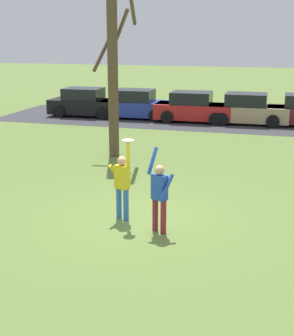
{
  "coord_description": "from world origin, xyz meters",
  "views": [
    {
      "loc": [
        3.46,
        -11.5,
        4.61
      ],
      "look_at": [
        0.16,
        0.19,
        1.31
      ],
      "focal_mm": 53.22,
      "sensor_mm": 36.0,
      "label": 1
    }
  ],
  "objects_px": {
    "person_defender": "(159,193)",
    "bare_tree_tall": "(113,70)",
    "parked_car_black": "(85,103)",
    "parked_car_tan": "(248,110)",
    "person_catcher": "(122,182)",
    "parked_car_red": "(193,108)",
    "parked_car_blue": "(136,105)",
    "frisbee_disc": "(128,140)"
  },
  "relations": [
    {
      "from": "parked_car_red",
      "to": "parked_car_tan",
      "type": "relative_size",
      "value": 1.0
    },
    {
      "from": "parked_car_blue",
      "to": "bare_tree_tall",
      "type": "height_order",
      "value": "bare_tree_tall"
    },
    {
      "from": "person_catcher",
      "to": "parked_car_black",
      "type": "bearing_deg",
      "value": 143.15
    },
    {
      "from": "person_defender",
      "to": "parked_car_tan",
      "type": "distance_m",
      "value": 15.53
    },
    {
      "from": "bare_tree_tall",
      "to": "parked_car_tan",
      "type": "bearing_deg",
      "value": 62.81
    },
    {
      "from": "person_defender",
      "to": "parked_car_red",
      "type": "distance_m",
      "value": 15.58
    },
    {
      "from": "parked_car_black",
      "to": "parked_car_red",
      "type": "bearing_deg",
      "value": -2.35
    },
    {
      "from": "person_defender",
      "to": "parked_car_red",
      "type": "height_order",
      "value": "person_defender"
    },
    {
      "from": "person_catcher",
      "to": "parked_car_tan",
      "type": "distance_m",
      "value": 15.05
    },
    {
      "from": "person_catcher",
      "to": "parked_car_tan",
      "type": "bearing_deg",
      "value": 110.08
    },
    {
      "from": "person_defender",
      "to": "parked_car_blue",
      "type": "relative_size",
      "value": 0.49
    },
    {
      "from": "parked_car_black",
      "to": "parked_car_blue",
      "type": "xyz_separation_m",
      "value": [
        3.0,
        0.07,
        0.0
      ]
    },
    {
      "from": "frisbee_disc",
      "to": "parked_car_blue",
      "type": "relative_size",
      "value": 0.07
    },
    {
      "from": "person_catcher",
      "to": "bare_tree_tall",
      "type": "bearing_deg",
      "value": 138.37
    },
    {
      "from": "person_catcher",
      "to": "parked_car_blue",
      "type": "relative_size",
      "value": 0.5
    },
    {
      "from": "parked_car_black",
      "to": "parked_car_blue",
      "type": "height_order",
      "value": "same"
    },
    {
      "from": "parked_car_black",
      "to": "parked_car_tan",
      "type": "distance_m",
      "value": 9.15
    },
    {
      "from": "person_defender",
      "to": "parked_car_blue",
      "type": "bearing_deg",
      "value": -43.72
    },
    {
      "from": "parked_car_red",
      "to": "parked_car_black",
      "type": "bearing_deg",
      "value": 177.65
    },
    {
      "from": "frisbee_disc",
      "to": "parked_car_tan",
      "type": "relative_size",
      "value": 0.07
    },
    {
      "from": "person_catcher",
      "to": "bare_tree_tall",
      "type": "height_order",
      "value": "bare_tree_tall"
    },
    {
      "from": "parked_car_blue",
      "to": "person_catcher",
      "type": "bearing_deg",
      "value": -75.39
    },
    {
      "from": "parked_car_blue",
      "to": "frisbee_disc",
      "type": "bearing_deg",
      "value": -74.8
    },
    {
      "from": "person_catcher",
      "to": "bare_tree_tall",
      "type": "distance_m",
      "value": 7.24
    },
    {
      "from": "person_catcher",
      "to": "frisbee_disc",
      "type": "distance_m",
      "value": 1.13
    },
    {
      "from": "parked_car_blue",
      "to": "person_defender",
      "type": "bearing_deg",
      "value": -72.2
    },
    {
      "from": "person_catcher",
      "to": "person_defender",
      "type": "relative_size",
      "value": 1.02
    },
    {
      "from": "parked_car_black",
      "to": "parked_car_red",
      "type": "height_order",
      "value": "same"
    },
    {
      "from": "parked_car_blue",
      "to": "parked_car_red",
      "type": "height_order",
      "value": "same"
    },
    {
      "from": "person_defender",
      "to": "bare_tree_tall",
      "type": "bearing_deg",
      "value": -35.51
    },
    {
      "from": "parked_car_black",
      "to": "parked_car_red",
      "type": "relative_size",
      "value": 1.0
    },
    {
      "from": "person_catcher",
      "to": "parked_car_red",
      "type": "bearing_deg",
      "value": 121.12
    },
    {
      "from": "parked_car_black",
      "to": "person_catcher",
      "type": "bearing_deg",
      "value": -65.33
    },
    {
      "from": "parked_car_red",
      "to": "parked_car_tan",
      "type": "bearing_deg",
      "value": 0.24
    },
    {
      "from": "parked_car_black",
      "to": "bare_tree_tall",
      "type": "bearing_deg",
      "value": -61.99
    },
    {
      "from": "person_catcher",
      "to": "parked_car_tan",
      "type": "height_order",
      "value": "person_catcher"
    },
    {
      "from": "person_defender",
      "to": "parked_car_blue",
      "type": "xyz_separation_m",
      "value": [
        -5.35,
        15.65,
        -0.25
      ]
    },
    {
      "from": "parked_car_blue",
      "to": "parked_car_tan",
      "type": "relative_size",
      "value": 1.0
    },
    {
      "from": "person_catcher",
      "to": "person_defender",
      "type": "height_order",
      "value": "person_catcher"
    },
    {
      "from": "parked_car_blue",
      "to": "parked_car_tan",
      "type": "xyz_separation_m",
      "value": [
        6.15,
        -0.14,
        0.0
      ]
    },
    {
      "from": "person_catcher",
      "to": "frisbee_disc",
      "type": "height_order",
      "value": "frisbee_disc"
    },
    {
      "from": "parked_car_black",
      "to": "parked_car_tan",
      "type": "xyz_separation_m",
      "value": [
        9.15,
        -0.07,
        0.0
      ]
    }
  ]
}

